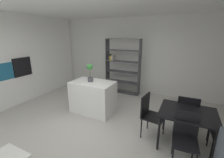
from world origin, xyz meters
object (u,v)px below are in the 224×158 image
Objects in this scene: built_in_oven at (22,67)px; dining_table at (187,116)px; dining_chair_island_side at (149,112)px; potted_plant_on_island at (90,71)px; dining_chair_near at (185,134)px; dining_chair_far at (187,111)px; kitchen_island at (93,97)px; open_bookshelf at (122,66)px.

built_in_oven is 0.57× the size of dining_table.
potted_plant_on_island is at bearing 84.76° from dining_chair_island_side.
dining_chair_near is 1.02× the size of dining_chair_far.
built_in_oven is at bearing -170.62° from kitchen_island.
potted_plant_on_island is 0.49× the size of dining_table.
dining_table is (4.81, 0.01, -0.52)m from built_in_oven.
open_bookshelf is 2.74m from dining_chair_island_side.
open_bookshelf is at bearing 126.97° from dining_chair_near.
built_in_oven is 4.13m from dining_chair_island_side.
kitchen_island is 1.16× the size of dining_table.
potted_plant_on_island is 2.59m from dining_table.
potted_plant_on_island is 0.54× the size of dining_chair_island_side.
potted_plant_on_island is at bearing 176.65° from kitchen_island.
dining_table is at bearing 0.08° from built_in_oven.
dining_chair_far reaches higher than kitchen_island.
dining_table is 1.09× the size of dining_chair_island_side.
dining_table is 0.47m from dining_chair_near.
dining_table is at bearing 88.79° from dining_chair_far.
dining_table is at bearing 85.08° from dining_chair_near.
dining_table is (2.50, -0.39, -0.54)m from potted_plant_on_island.
open_bookshelf is at bearing 83.99° from potted_plant_on_island.
dining_chair_near is at bearing -90.90° from dining_table.
built_in_oven is at bearing -170.22° from potted_plant_on_island.
dining_chair_near reaches higher than kitchen_island.
potted_plant_on_island is 1.83m from open_bookshelf.
built_in_oven is 0.62× the size of dining_chair_island_side.
dining_chair_island_side is (-0.73, 0.01, -0.10)m from dining_table.
kitchen_island is at bearing -3.35° from potted_plant_on_island.
open_bookshelf reaches higher than dining_chair_near.
dining_chair_island_side is (-0.72, 0.46, 0.03)m from dining_chair_near.
open_bookshelf is at bearing 86.33° from kitchen_island.
kitchen_island is at bearing 9.38° from built_in_oven.
dining_chair_far is at bearing 1.59° from kitchen_island.
potted_plant_on_island is 2.72m from dining_chair_near.
built_in_oven reaches higher than dining_chair_island_side.
built_in_oven is 4.87m from dining_chair_near.
potted_plant_on_island reaches higher than kitchen_island.
open_bookshelf is (2.50, 2.21, -0.15)m from built_in_oven.
potted_plant_on_island is 0.25× the size of open_bookshelf.
open_bookshelf reaches higher than dining_table.
potted_plant_on_island is (-0.07, 0.00, 0.75)m from kitchen_island.
dining_table is 1.13× the size of dining_chair_far.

